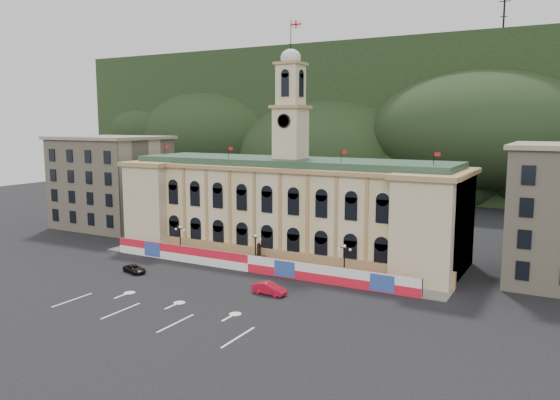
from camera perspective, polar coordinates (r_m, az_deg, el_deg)
The scene contains 13 objects.
ground at distance 67.77m, azimuth -10.20°, elevation -10.39°, with size 260.00×260.00×0.00m, color black.
lane_markings at distance 64.20m, azimuth -13.06°, elevation -11.54°, with size 26.00×10.00×0.02m, color white, non-canonical shape.
hill_ridge at distance 176.48m, azimuth 15.58°, elevation 7.21°, with size 230.00×80.00×64.00m.
city_hall at distance 88.48m, azimuth 0.98°, elevation -0.67°, with size 56.20×17.60×37.10m.
side_building_left at distance 116.93m, azimuth -17.20°, elevation 1.84°, with size 21.00×17.00×18.60m.
hoarding_fence at distance 79.13m, azimuth -3.28°, elevation -6.63°, with size 50.00×0.44×2.50m.
pavement at distance 81.67m, azimuth -2.30°, elevation -7.00°, with size 56.00×5.50×0.16m, color slate.
statue at distance 81.59m, azimuth -2.21°, elevation -6.21°, with size 1.40×1.40×3.72m.
lamp_left at distance 88.26m, azimuth -10.39°, elevation -3.98°, with size 1.96×0.44×5.15m.
lamp_center at distance 80.31m, azimuth -2.59°, elevation -5.06°, with size 1.96×0.44×5.15m.
lamp_right at distance 74.18m, azimuth 6.74°, elevation -6.22°, with size 1.96×0.44×5.15m.
red_sedan at distance 69.17m, azimuth -1.13°, elevation -9.24°, with size 4.57×1.85×1.47m, color #B80D23.
black_suv at distance 81.40m, azimuth -14.96°, elevation -6.98°, with size 4.39×2.94×1.12m, color black.
Camera 1 is at (40.83, -49.70, 21.36)m, focal length 35.00 mm.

